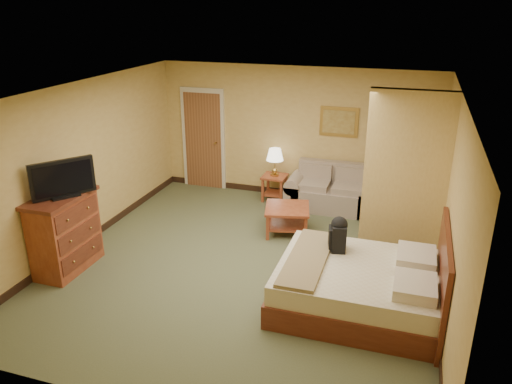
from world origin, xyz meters
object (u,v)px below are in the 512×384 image
at_px(coffee_table, 287,214).
at_px(dresser, 65,233).
at_px(bed, 365,286).
at_px(loveseat, 331,195).

bearing_deg(coffee_table, dresser, -141.85).
bearing_deg(bed, coffee_table, 128.95).
relative_size(coffee_table, bed, 0.41).
relative_size(dresser, bed, 0.54).
bearing_deg(coffee_table, loveseat, 67.61).
bearing_deg(dresser, bed, 4.08).
relative_size(loveseat, bed, 0.79).
bearing_deg(bed, dresser, -175.92).
relative_size(loveseat, coffee_table, 1.93).
xyz_separation_m(coffee_table, bed, (1.51, -1.87, -0.02)).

